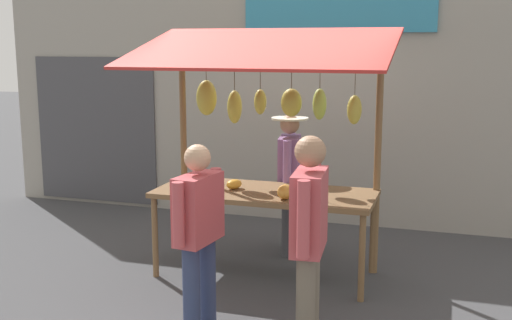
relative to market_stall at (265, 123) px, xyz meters
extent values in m
plane|color=#424244|center=(-0.02, 0.05, -1.56)|extent=(40.00, 40.00, 0.00)
cube|color=#9E998E|center=(-0.02, -2.15, 0.14)|extent=(9.00, 0.25, 3.40)
cube|color=teal|center=(-0.34, -2.01, 1.19)|extent=(2.40, 0.06, 0.56)
cube|color=#47474C|center=(3.17, -2.02, -0.46)|extent=(1.90, 0.04, 2.10)
cube|color=brown|center=(-0.02, 0.05, -0.70)|extent=(2.20, 0.90, 0.05)
cylinder|color=brown|center=(1.02, 0.44, -1.14)|extent=(0.06, 0.06, 0.83)
cylinder|color=brown|center=(-1.06, 0.44, -1.14)|extent=(0.06, 0.06, 0.83)
cylinder|color=brown|center=(1.02, -0.34, -1.14)|extent=(0.06, 0.06, 0.83)
cylinder|color=brown|center=(-1.06, -0.34, -1.14)|extent=(0.06, 0.06, 0.83)
cylinder|color=brown|center=(1.04, -0.35, -0.38)|extent=(0.07, 0.07, 2.35)
cylinder|color=brown|center=(-1.08, -0.35, -0.38)|extent=(0.07, 0.07, 2.35)
cylinder|color=brown|center=(-0.02, -0.35, 0.59)|extent=(2.12, 0.06, 0.06)
cube|color=#B72D28|center=(-0.02, 0.20, 0.74)|extent=(2.50, 1.46, 0.39)
cylinder|color=brown|center=(-0.84, -0.32, 0.43)|extent=(0.01, 0.01, 0.32)
ellipsoid|color=gold|center=(-0.84, -0.32, 0.13)|extent=(0.19, 0.21, 0.29)
cylinder|color=brown|center=(-0.47, -0.35, 0.46)|extent=(0.01, 0.01, 0.26)
ellipsoid|color=#B2CC4C|center=(-0.47, -0.35, 0.17)|extent=(0.18, 0.20, 0.32)
cylinder|color=brown|center=(-0.18, -0.34, 0.46)|extent=(0.01, 0.01, 0.27)
ellipsoid|color=gold|center=(-0.18, -0.34, 0.18)|extent=(0.23, 0.19, 0.29)
cylinder|color=brown|center=(0.15, -0.33, 0.45)|extent=(0.01, 0.01, 0.28)
ellipsoid|color=gold|center=(0.15, -0.33, 0.18)|extent=(0.14, 0.17, 0.26)
cylinder|color=brown|center=(0.44, -0.36, 0.44)|extent=(0.01, 0.01, 0.30)
ellipsoid|color=gold|center=(0.44, -0.36, 0.11)|extent=(0.18, 0.21, 0.35)
cylinder|color=brown|center=(0.75, -0.33, 0.49)|extent=(0.01, 0.01, 0.20)
ellipsoid|color=gold|center=(0.75, -0.33, 0.21)|extent=(0.28, 0.26, 0.38)
ellipsoid|color=orange|center=(-0.29, 0.31, -0.61)|extent=(0.16, 0.23, 0.14)
ellipsoid|color=gold|center=(0.31, 0.06, -0.63)|extent=(0.19, 0.22, 0.10)
cylinder|color=#4C4C51|center=(-0.05, -0.83, -1.17)|extent=(0.14, 0.14, 0.78)
cylinder|color=#4C4C51|center=(-0.10, -0.58, -1.17)|extent=(0.14, 0.14, 0.78)
cube|color=#93669E|center=(-0.07, -0.70, -0.51)|extent=(0.30, 0.50, 0.55)
cylinder|color=#93669E|center=(-0.02, -0.99, -0.48)|extent=(0.09, 0.09, 0.51)
cylinder|color=#93669E|center=(-0.12, -0.41, -0.48)|extent=(0.09, 0.09, 0.51)
sphere|color=#A87A5B|center=(-0.07, -0.70, -0.09)|extent=(0.21, 0.21, 0.21)
cylinder|color=beige|center=(-0.07, -0.70, -0.03)|extent=(0.41, 0.41, 0.02)
cylinder|color=#726656|center=(-0.83, 1.72, -1.14)|extent=(0.14, 0.14, 0.84)
cylinder|color=#726656|center=(-0.81, 1.44, -1.14)|extent=(0.14, 0.14, 0.84)
cube|color=#BF4C51|center=(-0.82, 1.58, -0.43)|extent=(0.27, 0.52, 0.59)
cylinder|color=#BF4C51|center=(-0.85, 1.89, -0.40)|extent=(0.09, 0.09, 0.55)
cylinder|color=#BF4C51|center=(-0.79, 1.27, -0.40)|extent=(0.09, 0.09, 0.55)
sphere|color=#A87A5B|center=(-0.82, 1.58, 0.02)|extent=(0.23, 0.23, 0.23)
cylinder|color=navy|center=(0.13, 1.60, -1.17)|extent=(0.14, 0.14, 0.77)
cylinder|color=navy|center=(0.09, 1.34, -1.17)|extent=(0.14, 0.14, 0.77)
cube|color=#BF4C51|center=(0.11, 1.47, -0.51)|extent=(0.28, 0.49, 0.55)
cylinder|color=#BF4C51|center=(0.15, 1.76, -0.49)|extent=(0.09, 0.09, 0.50)
cylinder|color=#BF4C51|center=(0.07, 1.18, -0.49)|extent=(0.09, 0.09, 0.50)
sphere|color=tan|center=(0.11, 1.47, -0.10)|extent=(0.21, 0.21, 0.21)
camera|label=1|loc=(-1.79, 5.95, 0.78)|focal=44.30mm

